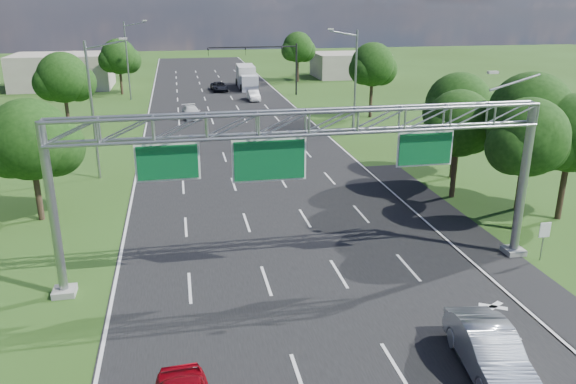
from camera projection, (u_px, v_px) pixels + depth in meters
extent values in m
plane|color=#274314|center=(252.00, 169.00, 44.24)|extent=(220.00, 220.00, 0.00)
cube|color=black|center=(252.00, 169.00, 44.24)|extent=(18.00, 180.00, 0.02)
cube|color=black|center=(471.00, 240.00, 31.27)|extent=(3.00, 30.00, 0.02)
cube|color=gray|center=(513.00, 251.00, 29.60)|extent=(1.00, 1.00, 0.30)
cylinder|color=gray|center=(523.00, 182.00, 28.35)|extent=(0.44, 0.44, 8.00)
cube|color=gray|center=(65.00, 292.00, 25.48)|extent=(1.00, 1.00, 0.30)
cylinder|color=gray|center=(53.00, 213.00, 24.23)|extent=(0.40, 0.40, 8.00)
cylinder|color=gray|center=(515.00, 82.00, 26.50)|extent=(2.54, 0.12, 0.79)
cube|color=beige|center=(493.00, 72.00, 26.11)|extent=(0.50, 0.22, 0.12)
cube|color=white|center=(168.00, 162.00, 24.47)|extent=(2.80, 0.05, 1.70)
cube|color=#0B582A|center=(168.00, 162.00, 24.42)|extent=(2.62, 0.05, 1.52)
cube|color=white|center=(269.00, 160.00, 25.35)|extent=(3.40, 0.05, 2.00)
cube|color=#0B582A|center=(270.00, 160.00, 25.29)|extent=(3.22, 0.05, 1.82)
cube|color=white|center=(425.00, 149.00, 26.67)|extent=(2.80, 0.05, 1.70)
cube|color=#0B582A|center=(425.00, 149.00, 26.61)|extent=(2.62, 0.05, 1.52)
cylinder|color=gray|center=(543.00, 242.00, 28.56)|extent=(0.06, 0.06, 2.00)
cube|color=white|center=(545.00, 230.00, 28.31)|extent=(0.60, 0.04, 0.80)
cylinder|color=black|center=(296.00, 69.00, 77.57)|extent=(0.24, 0.24, 7.00)
cylinder|color=black|center=(253.00, 47.00, 75.46)|extent=(12.00, 0.18, 0.18)
imported|color=black|center=(208.00, 52.00, 74.54)|extent=(0.18, 0.22, 1.10)
imported|color=black|center=(246.00, 51.00, 75.46)|extent=(0.18, 0.22, 1.10)
imported|color=black|center=(282.00, 51.00, 76.37)|extent=(0.18, 0.22, 1.10)
cylinder|color=gray|center=(92.00, 112.00, 40.50)|extent=(0.20, 0.20, 10.00)
cylinder|color=gray|center=(104.00, 45.00, 39.21)|extent=(2.78, 0.12, 0.60)
cube|color=beige|center=(123.00, 39.00, 39.32)|extent=(0.55, 0.22, 0.12)
cylinder|color=gray|center=(127.00, 62.00, 72.96)|extent=(0.20, 0.20, 10.00)
cylinder|color=gray|center=(134.00, 24.00, 71.67)|extent=(2.78, 0.12, 0.60)
cube|color=beige|center=(145.00, 21.00, 71.77)|extent=(0.55, 0.22, 0.12)
cylinder|color=gray|center=(355.00, 84.00, 53.99)|extent=(0.20, 0.20, 10.00)
cylinder|color=gray|center=(344.00, 33.00, 52.22)|extent=(2.78, 0.12, 0.60)
cube|color=beige|center=(330.00, 29.00, 51.85)|extent=(0.55, 0.22, 0.12)
cylinder|color=#2D2116|center=(519.00, 199.00, 32.19)|extent=(0.36, 0.36, 3.74)
sphere|color=black|center=(528.00, 137.00, 31.01)|extent=(4.40, 4.40, 4.40)
sphere|color=black|center=(540.00, 144.00, 31.76)|extent=(3.30, 3.30, 3.30)
sphere|color=black|center=(514.00, 147.00, 30.69)|extent=(3.08, 3.08, 3.08)
cylinder|color=#2D2116|center=(521.00, 178.00, 35.27)|extent=(0.36, 0.36, 4.18)
sphere|color=black|center=(530.00, 113.00, 33.93)|extent=(5.00, 5.00, 5.00)
sphere|color=black|center=(543.00, 121.00, 34.74)|extent=(3.75, 3.75, 3.75)
sphere|color=black|center=(515.00, 123.00, 33.61)|extent=(3.50, 3.50, 3.50)
cylinder|color=#2D2116|center=(454.00, 173.00, 37.64)|extent=(0.36, 0.36, 3.30)
sphere|color=black|center=(459.00, 123.00, 36.53)|extent=(4.40, 4.40, 4.40)
sphere|color=black|center=(470.00, 130.00, 37.28)|extent=(3.30, 3.30, 3.30)
sphere|color=black|center=(446.00, 132.00, 36.21)|extent=(3.08, 3.08, 3.08)
cylinder|color=#2D2116|center=(562.00, 191.00, 33.79)|extent=(0.36, 0.36, 3.52)
sphere|color=black|center=(572.00, 133.00, 32.62)|extent=(4.60, 4.60, 4.60)
sphere|color=black|center=(558.00, 143.00, 32.30)|extent=(3.22, 3.22, 3.22)
cylinder|color=#2D2116|center=(454.00, 155.00, 41.68)|extent=(0.36, 0.36, 3.52)
sphere|color=black|center=(459.00, 106.00, 40.48)|extent=(4.80, 4.80, 4.80)
sphere|color=black|center=(470.00, 112.00, 41.27)|extent=(3.60, 3.60, 3.60)
sphere|color=black|center=(446.00, 114.00, 40.16)|extent=(3.36, 3.36, 3.36)
cylinder|color=#2D2116|center=(38.00, 195.00, 33.76)|extent=(0.36, 0.36, 3.08)
sphere|color=black|center=(30.00, 139.00, 32.63)|extent=(4.80, 4.80, 4.80)
sphere|color=black|center=(54.00, 147.00, 33.41)|extent=(3.60, 3.60, 3.60)
sphere|color=black|center=(10.00, 150.00, 32.31)|extent=(3.36, 3.36, 3.36)
cylinder|color=#2D2116|center=(68.00, 117.00, 54.61)|extent=(0.36, 0.36, 3.74)
sphere|color=black|center=(63.00, 77.00, 53.38)|extent=(4.80, 4.80, 4.80)
sphere|color=black|center=(77.00, 83.00, 54.16)|extent=(3.60, 3.60, 3.60)
sphere|color=black|center=(51.00, 83.00, 53.06)|extent=(3.36, 3.36, 3.36)
cylinder|color=#2D2116|center=(121.00, 83.00, 78.42)|extent=(0.36, 0.36, 3.30)
sphere|color=black|center=(119.00, 56.00, 77.25)|extent=(4.80, 4.80, 4.80)
sphere|color=black|center=(128.00, 60.00, 78.04)|extent=(3.60, 3.60, 3.60)
sphere|color=black|center=(111.00, 60.00, 76.93)|extent=(3.36, 3.36, 3.36)
cylinder|color=#2D2116|center=(371.00, 100.00, 63.22)|extent=(0.36, 0.36, 3.96)
sphere|color=black|center=(373.00, 64.00, 61.94)|extent=(4.80, 4.80, 4.80)
sphere|color=black|center=(381.00, 69.00, 62.73)|extent=(3.60, 3.60, 3.60)
sphere|color=black|center=(364.00, 69.00, 61.62)|extent=(3.36, 3.36, 3.36)
cylinder|color=#2D2116|center=(298.00, 70.00, 90.74)|extent=(0.36, 0.36, 3.52)
sphere|color=black|center=(298.00, 47.00, 89.54)|extent=(4.80, 4.80, 4.80)
sphere|color=black|center=(305.00, 51.00, 90.33)|extent=(3.60, 3.60, 3.60)
sphere|color=black|center=(292.00, 50.00, 89.22)|extent=(3.36, 3.36, 3.36)
cube|color=#9E9484|center=(63.00, 71.00, 83.91)|extent=(14.00, 10.00, 5.00)
cube|color=#9E9484|center=(350.00, 65.00, 96.21)|extent=(12.00, 9.00, 4.00)
imported|color=#AAAFB6|center=(490.00, 351.00, 20.01)|extent=(2.46, 5.29, 1.68)
imported|color=silver|center=(192.00, 112.00, 63.13)|extent=(2.40, 4.69, 1.30)
imported|color=black|center=(219.00, 87.00, 81.66)|extent=(2.46, 4.73, 1.27)
imported|color=silver|center=(254.00, 95.00, 74.10)|extent=(1.43, 3.96, 1.30)
cube|color=beige|center=(246.00, 76.00, 84.94)|extent=(2.73, 6.31, 3.11)
cube|color=silver|center=(250.00, 84.00, 81.09)|extent=(2.47, 2.37, 2.28)
cylinder|color=black|center=(242.00, 88.00, 81.28)|extent=(0.36, 1.04, 1.04)
cylinder|color=black|center=(257.00, 87.00, 81.69)|extent=(0.36, 1.04, 1.04)
cylinder|color=black|center=(237.00, 82.00, 87.04)|extent=(0.36, 1.04, 1.04)
cylinder|color=black|center=(252.00, 82.00, 87.45)|extent=(0.36, 1.04, 1.04)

